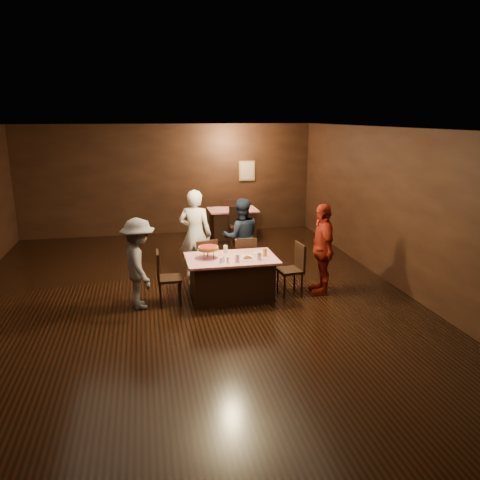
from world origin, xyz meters
The scene contains 23 objects.
room centered at (0.00, 0.01, 2.14)m, with size 10.00×10.04×3.02m.
main_table centered at (0.78, -0.14, 0.39)m, with size 1.60×1.00×0.77m, color #A30A1B.
back_table centered at (1.64, 4.20, 0.39)m, with size 1.30×0.90×0.77m, color #B30B0E.
chair_far_left centered at (0.38, 0.61, 0.47)m, with size 0.42×0.42×0.95m, color black.
chair_far_right centered at (1.18, 0.61, 0.47)m, with size 0.42×0.42×0.95m, color black.
chair_end_left centered at (-0.32, -0.14, 0.47)m, with size 0.42×0.42×0.95m, color black.
chair_end_right centered at (1.88, -0.14, 0.47)m, with size 0.42×0.42×0.95m, color black.
chair_back_near centered at (1.64, 3.50, 0.47)m, with size 0.42×0.42×0.95m, color black.
chair_back_far centered at (1.64, 4.80, 0.47)m, with size 0.42×0.42×0.95m, color black.
diner_white_jacket centered at (0.28, 1.11, 0.91)m, with size 0.66×0.43×1.81m, color white.
diner_navy_hoodie centered at (1.22, 1.12, 0.80)m, with size 0.78×0.61×1.60m, color #192234.
diner_grey_knit centered at (-0.83, -0.22, 0.78)m, with size 1.01×0.58×1.56m, color slate.
diner_red_shirt centered at (2.46, -0.20, 0.84)m, with size 0.99×0.41×1.69m, color maroon.
pizza_stand centered at (0.38, -0.09, 0.95)m, with size 0.38×0.38×0.22m.
plate_with_slice centered at (1.03, -0.32, 0.80)m, with size 0.25×0.25×0.06m.
plate_empty centered at (1.33, 0.01, 0.78)m, with size 0.25×0.25×0.01m, color white.
glass_front_left centered at (0.83, -0.44, 0.84)m, with size 0.08×0.08×0.14m, color silver.
glass_front_right centered at (1.23, -0.39, 0.84)m, with size 0.08×0.08×0.14m, color silver.
glass_amber centered at (1.38, -0.19, 0.84)m, with size 0.08×0.08×0.14m, color #BF7F26.
glass_back centered at (0.73, 0.16, 0.84)m, with size 0.08×0.08×0.14m, color silver.
condiments centered at (0.60, -0.43, 0.82)m, with size 0.17×0.10×0.09m.
napkin_center centered at (1.08, -0.14, 0.77)m, with size 0.16×0.16×0.01m, color white.
napkin_left centered at (0.63, -0.19, 0.77)m, with size 0.16×0.16×0.01m, color white.
Camera 1 is at (-0.69, -7.95, 3.21)m, focal length 35.00 mm.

